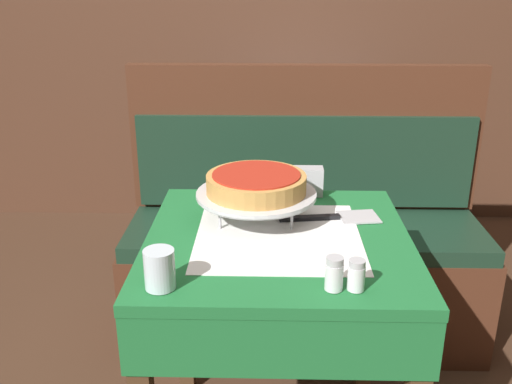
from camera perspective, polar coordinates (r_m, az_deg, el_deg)
dining_table_front at (r=1.57m, az=2.18°, el=-8.19°), size 0.70×0.70×0.76m
dining_table_rear at (r=2.95m, az=5.53°, el=5.76°), size 0.75×0.75×0.77m
booth_bench at (r=2.33m, az=4.77°, el=-6.70°), size 1.40×0.47×1.09m
back_wall_panel at (r=3.33m, az=1.94°, el=17.22°), size 6.00×0.04×2.40m
pizza_pan_stand at (r=1.58m, az=0.03°, el=-0.36°), size 0.33×0.33×0.09m
deep_dish_pizza at (r=1.57m, az=0.03°, el=0.91°), size 0.28×0.28×0.05m
pizza_server at (r=1.64m, az=7.83°, el=-2.53°), size 0.29×0.11×0.01m
water_glass_near at (r=1.28m, az=-9.62°, el=-7.60°), size 0.07×0.07×0.09m
salt_shaker at (r=1.27m, az=7.82°, el=-8.09°), size 0.04×0.04×0.08m
pepper_shaker at (r=1.28m, az=10.01°, el=-8.19°), size 0.04×0.04×0.07m
napkin_holder at (r=1.79m, az=5.10°, el=1.08°), size 0.10×0.05×0.09m
condiment_caddy at (r=2.97m, az=6.35°, el=9.20°), size 0.14×0.14×0.18m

